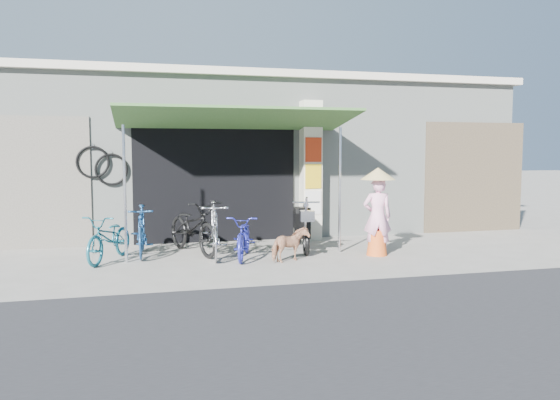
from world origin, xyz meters
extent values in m
plane|color=gray|center=(0.00, 0.00, 0.00)|extent=(80.00, 80.00, 0.00)
cube|color=#2D2D2F|center=(0.00, -4.50, 0.01)|extent=(80.00, 6.00, 0.01)
cube|color=#A2A8A0|center=(0.00, 5.10, 1.75)|extent=(12.00, 5.00, 3.50)
cube|color=beige|center=(0.00, 5.10, 3.58)|extent=(12.30, 5.30, 0.16)
cube|color=black|center=(-1.20, 2.58, 1.25)|extent=(3.40, 0.06, 2.50)
cube|color=black|center=(-1.20, 2.59, 0.55)|extent=(3.06, 0.04, 1.10)
torus|color=black|center=(-3.30, 2.54, 1.55)|extent=(0.65, 0.05, 0.65)
cylinder|color=silver|center=(-3.30, 2.56, 1.87)|extent=(0.02, 0.02, 0.12)
torus|color=black|center=(-3.65, 2.54, 1.70)|extent=(0.65, 0.05, 0.65)
cylinder|color=silver|center=(-3.65, 2.56, 2.02)|extent=(0.02, 0.02, 0.12)
cube|color=beige|center=(0.85, 2.45, 1.50)|extent=(0.42, 0.42, 3.00)
cube|color=red|center=(0.85, 2.23, 1.95)|extent=(0.36, 0.02, 0.52)
cube|color=gold|center=(0.85, 2.23, 1.38)|extent=(0.36, 0.02, 0.52)
cube|color=silver|center=(0.85, 2.23, 0.82)|extent=(0.36, 0.02, 0.50)
cube|color=#355F2A|center=(-0.90, 1.65, 2.55)|extent=(4.60, 1.88, 0.35)
cylinder|color=silver|center=(-3.00, 0.75, 1.18)|extent=(0.05, 0.05, 2.36)
cylinder|color=silver|center=(0.90, 0.75, 1.18)|extent=(0.05, 0.05, 2.36)
cube|color=brown|center=(5.00, 2.59, 1.30)|extent=(2.60, 0.06, 2.60)
cube|color=#6B665B|center=(-5.00, 2.59, 1.30)|extent=(2.60, 0.06, 2.60)
imported|color=#185C6D|center=(-3.27, 0.94, 0.41)|extent=(1.11, 1.66, 0.83)
imported|color=navy|center=(-2.74, 1.31, 0.46)|extent=(0.50, 1.55, 0.92)
imported|color=black|center=(-1.79, 1.34, 0.50)|extent=(1.28, 2.02, 1.00)
imported|color=#BDBBC1|center=(-1.46, 0.86, 0.50)|extent=(0.64, 1.72, 1.01)
imported|color=#22269C|center=(-0.95, 0.60, 0.39)|extent=(0.93, 1.59, 0.79)
imported|color=#A18955|center=(-0.24, 0.12, 0.29)|extent=(0.77, 0.59, 0.59)
torus|color=black|center=(0.19, 0.58, 0.26)|extent=(0.17, 0.52, 0.51)
torus|color=black|center=(0.41, 1.81, 0.26)|extent=(0.17, 0.52, 0.51)
cube|color=black|center=(0.30, 1.20, 0.33)|extent=(0.37, 0.94, 0.10)
cube|color=black|center=(0.36, 1.53, 0.54)|extent=(0.34, 0.56, 0.33)
cube|color=black|center=(0.36, 1.53, 0.74)|extent=(0.32, 0.56, 0.09)
cube|color=black|center=(0.22, 0.77, 0.60)|extent=(0.23, 0.13, 0.54)
cylinder|color=silver|center=(0.19, 0.61, 0.98)|extent=(0.50, 0.12, 0.03)
cube|color=silver|center=(0.16, 0.44, 0.75)|extent=(0.28, 0.23, 0.19)
imported|color=#F4A4C5|center=(1.47, 0.30, 0.72)|extent=(0.59, 0.45, 1.44)
cone|color=#D2541D|center=(1.47, 0.30, 0.23)|extent=(0.38, 0.38, 0.46)
cone|color=#D6BB73|center=(1.47, 0.30, 1.51)|extent=(0.64, 0.64, 0.22)
camera|label=1|loc=(-2.72, -8.89, 1.89)|focal=35.00mm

